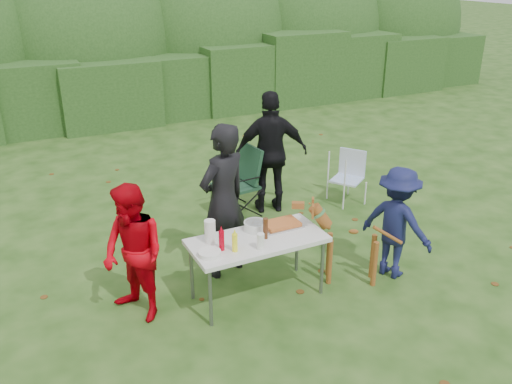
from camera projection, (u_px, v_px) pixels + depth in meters
name	position (u px, v px, depth m)	size (l,w,h in m)	color
ground	(266.00, 296.00, 6.20)	(80.00, 80.00, 0.00)	#1E4211
hedge_row	(106.00, 87.00, 12.45)	(22.00, 1.40, 1.70)	#23471C
shrub_backdrop	(89.00, 45.00, 13.47)	(20.00, 2.60, 3.20)	#3D6628
folding_table	(257.00, 243.00, 5.95)	(1.50, 0.70, 0.74)	silver
person_cook	(223.00, 201.00, 6.34)	(0.69, 0.45, 1.89)	black
person_red_jacket	(134.00, 254.00, 5.59)	(0.73, 0.57, 1.51)	#B9000C
person_black_puffy	(271.00, 153.00, 8.00)	(1.08, 0.45, 1.85)	black
child	(397.00, 223.00, 6.39)	(0.89, 0.51, 1.38)	#141943
dog	(353.00, 244.00, 6.33)	(1.04, 0.42, 0.99)	brown
camping_chair	(236.00, 182.00, 8.00)	(0.66, 0.66, 1.05)	#1A3C27
lawn_chair	(347.00, 177.00, 8.48)	(0.49, 0.49, 0.83)	#6295E6
food_tray	(281.00, 226.00, 6.19)	(0.45, 0.30, 0.02)	#B7B7BA
focaccia_bread	(281.00, 223.00, 6.18)	(0.40, 0.26, 0.04)	#C0642C
mustard_bottle	(235.00, 243.00, 5.63)	(0.06, 0.06, 0.20)	#FFF921
ketchup_bottle	(222.00, 241.00, 5.65)	(0.06, 0.06, 0.22)	#B10013
beer_bottle	(265.00, 228.00, 5.89)	(0.06, 0.06, 0.24)	#47230F
paper_towel_roll	(210.00, 231.00, 5.80)	(0.12, 0.12, 0.26)	white
cup_stack	(261.00, 241.00, 5.67)	(0.08, 0.08, 0.18)	white
pasta_bowl	(255.00, 226.00, 6.10)	(0.26, 0.26, 0.10)	silver
plate_stack	(210.00, 253.00, 5.58)	(0.24, 0.24, 0.05)	white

